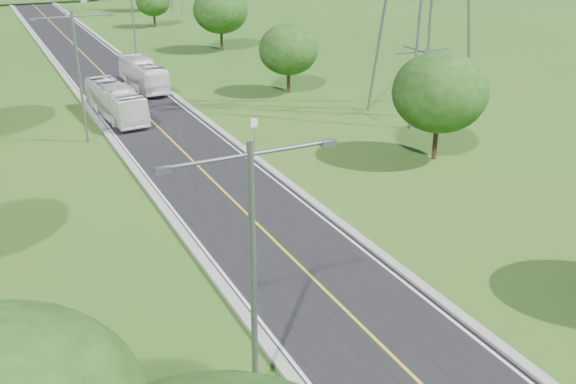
# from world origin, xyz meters

# --- Properties ---
(ground) EXTENTS (260.00, 260.00, 0.00)m
(ground) POSITION_xyz_m (0.00, 60.00, 0.00)
(ground) COLOR #205217
(ground) RESTS_ON ground
(road) EXTENTS (8.00, 150.00, 0.06)m
(road) POSITION_xyz_m (0.00, 66.00, 0.03)
(road) COLOR black
(road) RESTS_ON ground
(curb_left) EXTENTS (0.50, 150.00, 0.22)m
(curb_left) POSITION_xyz_m (-4.25, 66.00, 0.11)
(curb_left) COLOR gray
(curb_left) RESTS_ON ground
(curb_right) EXTENTS (0.50, 150.00, 0.22)m
(curb_right) POSITION_xyz_m (4.25, 66.00, 0.11)
(curb_right) COLOR gray
(curb_right) RESTS_ON ground
(speed_limit_sign) EXTENTS (0.55, 0.09, 2.40)m
(speed_limit_sign) POSITION_xyz_m (5.20, 37.98, 1.60)
(speed_limit_sign) COLOR slate
(speed_limit_sign) RESTS_ON ground
(streetlight_near_left) EXTENTS (5.90, 0.25, 10.00)m
(streetlight_near_left) POSITION_xyz_m (-6.00, 12.00, 5.94)
(streetlight_near_left) COLOR slate
(streetlight_near_left) RESTS_ON ground
(streetlight_mid_left) EXTENTS (5.90, 0.25, 10.00)m
(streetlight_mid_left) POSITION_xyz_m (-6.00, 45.00, 5.94)
(streetlight_mid_left) COLOR slate
(streetlight_mid_left) RESTS_ON ground
(streetlight_far_right) EXTENTS (5.90, 0.25, 10.00)m
(streetlight_far_right) POSITION_xyz_m (6.00, 78.00, 5.94)
(streetlight_far_right) COLOR slate
(streetlight_far_right) RESTS_ON ground
(tree_rb) EXTENTS (6.72, 6.72, 7.82)m
(tree_rb) POSITION_xyz_m (16.00, 30.00, 4.95)
(tree_rb) COLOR black
(tree_rb) RESTS_ON ground
(tree_rc) EXTENTS (5.88, 5.88, 6.84)m
(tree_rc) POSITION_xyz_m (15.00, 52.00, 4.33)
(tree_rc) COLOR black
(tree_rc) RESTS_ON ground
(tree_rd) EXTENTS (7.14, 7.14, 8.30)m
(tree_rd) POSITION_xyz_m (17.00, 76.00, 5.27)
(tree_rd) COLOR black
(tree_rd) RESTS_ON ground
(tree_re) EXTENTS (5.46, 5.46, 6.35)m
(tree_re) POSITION_xyz_m (14.50, 100.00, 4.02)
(tree_re) COLOR black
(tree_re) RESTS_ON ground
(bus_outbound) EXTENTS (2.72, 10.61, 2.94)m
(bus_outbound) POSITION_xyz_m (2.40, 60.06, 1.53)
(bus_outbound) COLOR white
(bus_outbound) RESTS_ON road
(bus_inbound) EXTENTS (3.38, 10.76, 2.95)m
(bus_inbound) POSITION_xyz_m (-2.47, 50.70, 1.54)
(bus_inbound) COLOR white
(bus_inbound) RESTS_ON road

